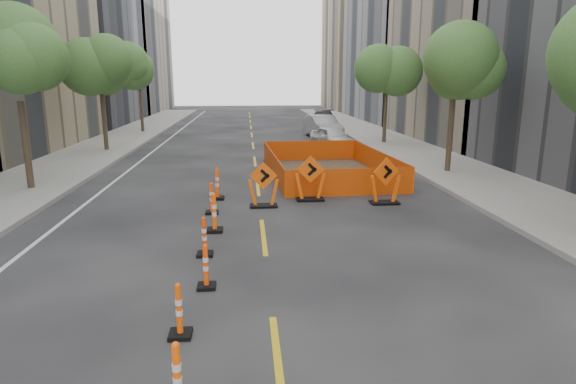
{
  "coord_description": "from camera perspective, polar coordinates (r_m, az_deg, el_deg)",
  "views": [
    {
      "loc": [
        -0.39,
        -8.16,
        4.06
      ],
      "look_at": [
        0.69,
        4.39,
        1.1
      ],
      "focal_mm": 30.0,
      "sensor_mm": 36.0,
      "label": 1
    }
  ],
  "objects": [
    {
      "name": "parked_car_mid",
      "position": [
        34.49,
        4.1,
        7.74
      ],
      "size": [
        2.41,
        5.03,
        1.59
      ],
      "primitive_type": "imported",
      "rotation": [
        0.0,
        0.0,
        0.16
      ],
      "color": "#96959A",
      "rests_on": "ground"
    },
    {
      "name": "channelizer_2",
      "position": [
        8.1,
        -12.79,
        -13.49
      ],
      "size": [
        0.36,
        0.36,
        0.92
      ],
      "primitive_type": null,
      "color": "#ED4B09",
      "rests_on": "ground"
    },
    {
      "name": "parked_car_near",
      "position": [
        29.01,
        5.31,
        6.44
      ],
      "size": [
        2.59,
        4.21,
        1.34
      ],
      "primitive_type": "imported",
      "rotation": [
        0.0,
        0.0,
        0.28
      ],
      "color": "silver",
      "rests_on": "ground"
    },
    {
      "name": "tree_r_c",
      "position": [
        31.42,
        11.66,
        13.79
      ],
      "size": [
        2.8,
        2.8,
        5.95
      ],
      "color": "#382B1E",
      "rests_on": "ground"
    },
    {
      "name": "tree_r_b",
      "position": [
        22.0,
        19.19,
        13.71
      ],
      "size": [
        2.8,
        2.8,
        5.95
      ],
      "color": "#382B1E",
      "rests_on": "ground"
    },
    {
      "name": "chevron_sign_right",
      "position": [
        16.25,
        11.47,
        1.33
      ],
      "size": [
        1.19,
        0.9,
        1.58
      ],
      "primitive_type": null,
      "rotation": [
        0.0,
        0.0,
        0.29
      ],
      "color": "#E64B09",
      "rests_on": "ground"
    },
    {
      "name": "tree_l_b",
      "position": [
        19.86,
        -29.53,
        12.9
      ],
      "size": [
        2.8,
        2.8,
        5.95
      ],
      "color": "#382B1E",
      "rests_on": "ground"
    },
    {
      "name": "channelizer_7",
      "position": [
        16.75,
        -8.38,
        1.0
      ],
      "size": [
        0.44,
        0.44,
        1.11
      ],
      "primitive_type": null,
      "color": "#FF490A",
      "rests_on": "ground"
    },
    {
      "name": "bld_left_e",
      "position": [
        66.16,
        -20.44,
        17.56
      ],
      "size": [
        12.0,
        20.0,
        20.0
      ],
      "primitive_type": "cube",
      "color": "gray",
      "rests_on": "ground"
    },
    {
      "name": "ground_plane",
      "position": [
        9.13,
        -2.0,
        -13.2
      ],
      "size": [
        140.0,
        140.0,
        0.0
      ],
      "primitive_type": "plane",
      "color": "black"
    },
    {
      "name": "bld_right_c",
      "position": [
        36.51,
        24.64,
        16.68
      ],
      "size": [
        12.0,
        16.0,
        14.0
      ],
      "primitive_type": "cube",
      "color": "gray",
      "rests_on": "ground"
    },
    {
      "name": "channelizer_5",
      "position": [
        13.19,
        -8.74,
        -2.4
      ],
      "size": [
        0.43,
        0.43,
        1.09
      ],
      "primitive_type": null,
      "color": "#F8560A",
      "rests_on": "ground"
    },
    {
      "name": "tree_l_c",
      "position": [
        29.28,
        -21.39,
        13.24
      ],
      "size": [
        2.8,
        2.8,
        5.95
      ],
      "color": "#382B1E",
      "rests_on": "ground"
    },
    {
      "name": "channelizer_6",
      "position": [
        14.98,
        -9.06,
        -0.73
      ],
      "size": [
        0.39,
        0.39,
        0.98
      ],
      "primitive_type": null,
      "color": "#F1400A",
      "rests_on": "ground"
    },
    {
      "name": "bld_left_d",
      "position": [
        50.28,
        -25.17,
        15.36
      ],
      "size": [
        12.0,
        16.0,
        14.0
      ],
      "primitive_type": "cube",
      "color": "#4C4C51",
      "rests_on": "ground"
    },
    {
      "name": "chevron_sign_left",
      "position": [
        15.55,
        -2.93,
        0.89
      ],
      "size": [
        1.01,
        0.63,
        1.49
      ],
      "primitive_type": null,
      "rotation": [
        0.0,
        0.0,
        -0.03
      ],
      "color": "#DD4F09",
      "rests_on": "ground"
    },
    {
      "name": "bld_right_e",
      "position": [
        69.11,
        10.06,
        16.28
      ],
      "size": [
        12.0,
        14.0,
        16.0
      ],
      "primitive_type": "cube",
      "color": "tan",
      "rests_on": "ground"
    },
    {
      "name": "sidewalk_right",
      "position": [
        22.6,
        19.74,
        2.27
      ],
      "size": [
        4.0,
        90.0,
        0.15
      ],
      "primitive_type": "cube",
      "color": "gray",
      "rests_on": "ground"
    },
    {
      "name": "safety_fence",
      "position": [
        21.0,
        4.58,
        3.4
      ],
      "size": [
        5.08,
        8.2,
        1.0
      ],
      "primitive_type": null,
      "rotation": [
        0.0,
        0.0,
        0.05
      ],
      "color": "#FD600D",
      "rests_on": "ground"
    },
    {
      "name": "channelizer_3",
      "position": [
        9.74,
        -9.72,
        -8.67
      ],
      "size": [
        0.36,
        0.36,
        0.92
      ],
      "primitive_type": null,
      "color": "#F2440A",
      "rests_on": "ground"
    },
    {
      "name": "parked_car_far",
      "position": [
        41.02,
        4.15,
        8.54
      ],
      "size": [
        3.07,
        5.5,
        1.51
      ],
      "primitive_type": "imported",
      "rotation": [
        0.0,
        0.0,
        -0.19
      ],
      "color": "black",
      "rests_on": "ground"
    },
    {
      "name": "channelizer_1",
      "position": [
        6.49,
        -12.99,
        -20.6
      ],
      "size": [
        0.38,
        0.38,
        0.96
      ],
      "primitive_type": null,
      "color": "#FF570A",
      "rests_on": "ground"
    },
    {
      "name": "tree_l_d",
      "position": [
        39.0,
        -17.26,
        13.31
      ],
      "size": [
        2.8,
        2.8,
        5.95
      ],
      "color": "#382B1E",
      "rests_on": "ground"
    },
    {
      "name": "sidewalk_left",
      "position": [
        22.28,
        -27.56,
        1.39
      ],
      "size": [
        4.0,
        90.0,
        0.15
      ],
      "primitive_type": "cube",
      "color": "gray",
      "rests_on": "ground"
    },
    {
      "name": "bld_right_d",
      "position": [
        51.74,
        15.65,
        19.33
      ],
      "size": [
        12.0,
        18.0,
        20.0
      ],
      "primitive_type": "cube",
      "color": "gray",
      "rests_on": "ground"
    },
    {
      "name": "chevron_sign_center",
      "position": [
        16.38,
        2.66,
        1.65
      ],
      "size": [
        1.14,
        0.8,
        1.56
      ],
      "primitive_type": null,
      "rotation": [
        0.0,
        0.0,
        -0.18
      ],
      "color": "#D74C09",
      "rests_on": "ground"
    },
    {
      "name": "channelizer_4",
      "position": [
        11.47,
        -9.9,
        -5.2
      ],
      "size": [
        0.37,
        0.37,
        0.95
      ],
      "primitive_type": null,
      "color": "#D83B09",
      "rests_on": "ground"
    }
  ]
}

